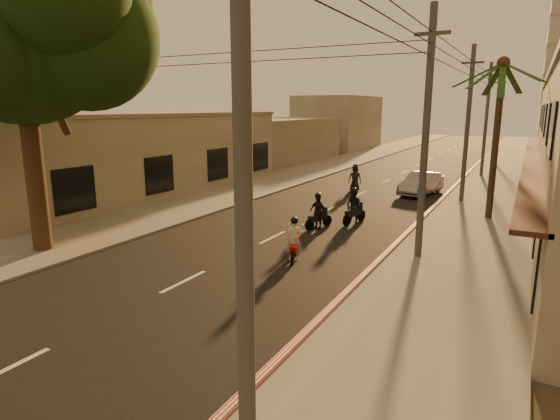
# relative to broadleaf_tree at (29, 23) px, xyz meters

# --- Properties ---
(ground) EXTENTS (160.00, 160.00, 0.00)m
(ground) POSITION_rel_broadleaf_tree_xyz_m (6.61, -2.14, -8.48)
(ground) COLOR #383023
(ground) RESTS_ON ground
(road) EXTENTS (10.00, 140.00, 0.02)m
(road) POSITION_rel_broadleaf_tree_xyz_m (6.61, 17.86, -8.47)
(road) COLOR black
(road) RESTS_ON ground
(sidewalk_right) EXTENTS (5.00, 140.00, 0.12)m
(sidewalk_right) POSITION_rel_broadleaf_tree_xyz_m (14.11, 17.86, -8.42)
(sidewalk_right) COLOR slate
(sidewalk_right) RESTS_ON ground
(sidewalk_left) EXTENTS (5.00, 140.00, 0.12)m
(sidewalk_left) POSITION_rel_broadleaf_tree_xyz_m (-0.89, 17.86, -8.42)
(sidewalk_left) COLOR slate
(sidewalk_left) RESTS_ON ground
(curb_stripe) EXTENTS (0.20, 60.00, 0.20)m
(curb_stripe) POSITION_rel_broadleaf_tree_xyz_m (11.71, 12.86, -8.38)
(curb_stripe) COLOR red
(curb_stripe) RESTS_ON ground
(left_building) EXTENTS (8.20, 24.20, 5.20)m
(left_building) POSITION_rel_broadleaf_tree_xyz_m (-7.37, 11.86, -5.88)
(left_building) COLOR #ACA79C
(left_building) RESTS_ON ground
(broadleaf_tree) EXTENTS (9.60, 8.70, 12.10)m
(broadleaf_tree) POSITION_rel_broadleaf_tree_xyz_m (0.00, 0.00, 0.00)
(broadleaf_tree) COLOR black
(broadleaf_tree) RESTS_ON ground
(palm_tree) EXTENTS (5.00, 5.00, 8.20)m
(palm_tree) POSITION_rel_broadleaf_tree_xyz_m (14.61, 13.86, -1.33)
(palm_tree) COLOR black
(palm_tree) RESTS_ON ground
(utility_poles) EXTENTS (1.20, 48.26, 9.00)m
(utility_poles) POSITION_rel_broadleaf_tree_xyz_m (12.81, 17.86, -1.94)
(utility_poles) COLOR #38383A
(utility_poles) RESTS_ON ground
(filler_left_near) EXTENTS (8.00, 14.00, 4.40)m
(filler_left_near) POSITION_rel_broadleaf_tree_xyz_m (-7.39, 31.86, -6.28)
(filler_left_near) COLOR #ACA79C
(filler_left_near) RESTS_ON ground
(filler_left_far) EXTENTS (8.00, 14.00, 7.00)m
(filler_left_far) POSITION_rel_broadleaf_tree_xyz_m (-7.39, 49.86, -4.98)
(filler_left_far) COLOR #ACA79C
(filler_left_far) RESTS_ON ground
(scooter_red) EXTENTS (0.90, 1.62, 1.66)m
(scooter_red) POSITION_rel_broadleaf_tree_xyz_m (8.79, 3.56, -7.73)
(scooter_red) COLOR black
(scooter_red) RESTS_ON ground
(scooter_mid_a) EXTENTS (1.14, 1.80, 1.80)m
(scooter_mid_a) POSITION_rel_broadleaf_tree_xyz_m (8.87, 9.89, -7.65)
(scooter_mid_a) COLOR black
(scooter_mid_a) RESTS_ON ground
(scooter_mid_b) EXTENTS (1.20, 1.67, 1.71)m
(scooter_mid_b) POSITION_rel_broadleaf_tree_xyz_m (7.71, 8.20, -7.70)
(scooter_mid_b) COLOR black
(scooter_mid_b) RESTS_ON ground
(scooter_far_a) EXTENTS (1.10, 1.88, 1.87)m
(scooter_far_a) POSITION_rel_broadleaf_tree_xyz_m (5.94, 18.49, -7.63)
(scooter_far_a) COLOR black
(scooter_far_a) RESTS_ON ground
(parked_car) EXTENTS (2.95, 4.86, 1.44)m
(parked_car) POSITION_rel_broadleaf_tree_xyz_m (10.13, 19.36, -7.76)
(parked_car) COLOR gray
(parked_car) RESTS_ON ground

